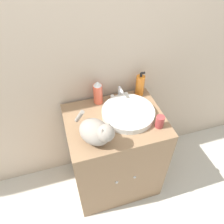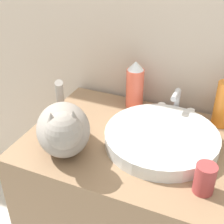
# 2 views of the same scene
# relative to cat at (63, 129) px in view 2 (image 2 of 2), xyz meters

# --- Properties ---
(wall_back) EXTENTS (6.00, 0.05, 2.50)m
(wall_back) POSITION_rel_cat_xyz_m (0.18, 0.49, 0.30)
(wall_back) COLOR #C6B29E
(wall_back) RESTS_ON ground_plane
(vanity_cabinet) EXTENTS (0.74, 0.58, 0.85)m
(vanity_cabinet) POSITION_rel_cat_xyz_m (0.18, 0.16, -0.52)
(vanity_cabinet) COLOR #8C6B4C
(vanity_cabinet) RESTS_ON ground_plane
(sink_basin) EXTENTS (0.39, 0.39, 0.05)m
(sink_basin) POSITION_rel_cat_xyz_m (0.28, 0.17, -0.07)
(sink_basin) COLOR silver
(sink_basin) RESTS_ON vanity_cabinet
(faucet) EXTENTS (0.15, 0.09, 0.12)m
(faucet) POSITION_rel_cat_xyz_m (0.28, 0.38, -0.04)
(faucet) COLOR silver
(faucet) RESTS_ON vanity_cabinet
(cat) EXTENTS (0.27, 0.31, 0.21)m
(cat) POSITION_rel_cat_xyz_m (0.00, 0.00, 0.00)
(cat) COLOR gray
(cat) RESTS_ON vanity_cabinet
(soap_bottle) EXTENTS (0.07, 0.07, 0.21)m
(soap_bottle) POSITION_rel_cat_xyz_m (0.46, 0.38, -0.01)
(soap_bottle) COLOR orange
(soap_bottle) RESTS_ON vanity_cabinet
(spray_bottle) EXTENTS (0.07, 0.07, 0.20)m
(spray_bottle) POSITION_rel_cat_xyz_m (0.11, 0.38, 0.00)
(spray_bottle) COLOR #EF6047
(spray_bottle) RESTS_ON vanity_cabinet
(cup) EXTENTS (0.06, 0.06, 0.09)m
(cup) POSITION_rel_cat_xyz_m (0.45, 0.00, -0.05)
(cup) COLOR #9E3838
(cup) RESTS_ON vanity_cabinet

